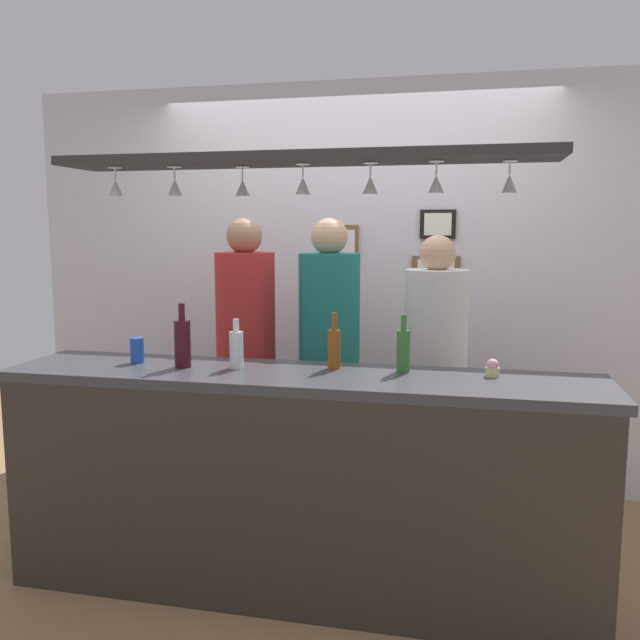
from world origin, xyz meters
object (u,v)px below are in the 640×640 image
object	(u,v)px
person_left_red_shirt	(246,338)
bottle_beer_green_import	(403,349)
bottle_wine_dark_red	(182,342)
picture_frame_lower_pair	(436,270)
picture_frame_crest	(345,245)
picture_frame_upper_small	(438,224)
drink_can	(137,350)
bottle_soda_clear	(236,348)
person_right_white_patterned_shirt	(435,356)
bottle_beer_amber_tall	(334,347)
person_middle_teal_shirt	(329,341)
cupcake	(492,368)

from	to	relation	value
person_left_red_shirt	bottle_beer_green_import	distance (m)	1.16
bottle_wine_dark_red	picture_frame_lower_pair	world-z (taller)	picture_frame_lower_pair
bottle_beer_green_import	person_left_red_shirt	bearing A→B (deg)	146.34
picture_frame_crest	bottle_beer_green_import	bearing A→B (deg)	-68.52
bottle_beer_green_import	picture_frame_upper_small	distance (m)	1.41
drink_can	bottle_soda_clear	bearing A→B (deg)	-1.96
person_right_white_patterned_shirt	picture_frame_lower_pair	bearing A→B (deg)	93.23
bottle_beer_green_import	bottle_beer_amber_tall	bearing A→B (deg)	178.86
person_left_red_shirt	picture_frame_lower_pair	xyz separation A→B (m)	(1.04, 0.65, 0.36)
drink_can	picture_frame_crest	distance (m)	1.62
person_left_red_shirt	picture_frame_upper_small	xyz separation A→B (m)	(1.04, 0.65, 0.65)
person_middle_teal_shirt	bottle_soda_clear	distance (m)	0.78
person_right_white_patterned_shirt	bottle_beer_green_import	xyz separation A→B (m)	(-0.11, -0.64, 0.15)
picture_frame_upper_small	bottle_soda_clear	bearing A→B (deg)	-121.58
bottle_soda_clear	drink_can	world-z (taller)	bottle_soda_clear
person_right_white_patterned_shirt	bottle_beer_green_import	bearing A→B (deg)	-100.06
picture_frame_crest	person_right_white_patterned_shirt	bearing A→B (deg)	-46.26
person_left_red_shirt	cupcake	bearing A→B (deg)	-25.60
bottle_beer_green_import	cupcake	bearing A→B (deg)	-1.01
bottle_beer_amber_tall	drink_can	bearing A→B (deg)	-175.77
picture_frame_crest	picture_frame_lower_pair	distance (m)	0.60
bottle_wine_dark_red	person_middle_teal_shirt	bearing A→B (deg)	54.54
bottle_beer_green_import	cupcake	world-z (taller)	bottle_beer_green_import
bottle_beer_green_import	picture_frame_crest	world-z (taller)	picture_frame_crest
bottle_beer_amber_tall	bottle_wine_dark_red	xyz separation A→B (m)	(-0.69, -0.12, 0.02)
bottle_beer_amber_tall	picture_frame_crest	xyz separation A→B (m)	(-0.19, 1.28, 0.44)
person_left_red_shirt	bottle_beer_green_import	xyz separation A→B (m)	(0.96, -0.64, 0.09)
bottle_beer_amber_tall	cupcake	xyz separation A→B (m)	(0.71, -0.01, -0.06)
person_right_white_patterned_shirt	picture_frame_crest	xyz separation A→B (m)	(-0.62, 0.65, 0.58)
person_left_red_shirt	person_right_white_patterned_shirt	distance (m)	1.08
person_middle_teal_shirt	picture_frame_upper_small	xyz separation A→B (m)	(0.56, 0.65, 0.65)
person_left_red_shirt	drink_can	distance (m)	0.77
cupcake	person_right_white_patterned_shirt	bearing A→B (deg)	113.09
person_middle_teal_shirt	bottle_beer_amber_tall	size ratio (longest dim) A/B	6.66
bottle_wine_dark_red	bottle_beer_green_import	distance (m)	1.02
person_left_red_shirt	cupcake	world-z (taller)	person_left_red_shirt
bottle_beer_amber_tall	bottle_beer_green_import	world-z (taller)	same
bottle_beer_green_import	picture_frame_lower_pair	xyz separation A→B (m)	(0.08, 1.29, 0.28)
person_left_red_shirt	cupcake	xyz separation A→B (m)	(1.35, -0.65, 0.02)
bottle_soda_clear	picture_frame_upper_small	bearing A→B (deg)	58.42
person_right_white_patterned_shirt	bottle_beer_amber_tall	world-z (taller)	person_right_white_patterned_shirt
person_left_red_shirt	cupcake	size ratio (longest dim) A/B	22.21
person_right_white_patterned_shirt	bottle_soda_clear	distance (m)	1.14
picture_frame_lower_pair	bottle_wine_dark_red	bearing A→B (deg)	-127.75
bottle_soda_clear	bottle_beer_green_import	distance (m)	0.76
person_right_white_patterned_shirt	cupcake	size ratio (longest dim) A/B	21.00
bottle_soda_clear	picture_frame_lower_pair	bearing A→B (deg)	58.60
bottle_beer_green_import	drink_can	bearing A→B (deg)	-177.11
person_right_white_patterned_shirt	bottle_wine_dark_red	world-z (taller)	person_right_white_patterned_shirt
person_middle_teal_shirt	person_right_white_patterned_shirt	bearing A→B (deg)	0.00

